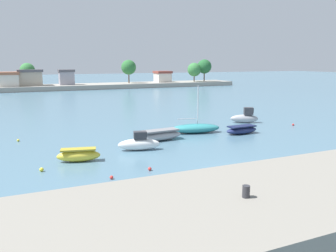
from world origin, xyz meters
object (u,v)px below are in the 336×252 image
(moored_boat_3, at_px, (196,128))
(moored_boat_5, at_px, (245,117))
(moored_boat_1, at_px, (139,143))
(moored_boat_4, at_px, (242,130))
(moored_boat_0, at_px, (79,155))
(mooring_buoy_1, at_px, (18,140))
(mooring_bollard, at_px, (246,191))
(mooring_buoy_2, at_px, (112,177))
(mooring_buoy_4, at_px, (42,170))
(mooring_buoy_0, at_px, (293,125))
(moored_boat_2, at_px, (160,135))
(mooring_buoy_3, at_px, (150,169))

(moored_boat_3, relative_size, moored_boat_5, 1.60)
(moored_boat_1, height_order, moored_boat_4, moored_boat_1)
(moored_boat_0, height_order, mooring_buoy_1, moored_boat_0)
(mooring_bollard, height_order, mooring_buoy_2, mooring_bollard)
(moored_boat_1, height_order, mooring_buoy_4, moored_boat_1)
(moored_boat_3, relative_size, mooring_buoy_0, 21.74)
(moored_boat_1, relative_size, moored_boat_2, 0.81)
(moored_boat_0, height_order, moored_boat_2, moored_boat_2)
(moored_boat_4, bearing_deg, mooring_buoy_0, 6.02)
(moored_boat_3, bearing_deg, moored_boat_2, -148.15)
(moored_boat_2, relative_size, mooring_buoy_0, 18.00)
(moored_boat_4, distance_m, mooring_buoy_0, 8.82)
(mooring_buoy_2, distance_m, mooring_buoy_4, 5.59)
(mooring_bollard, xyz_separation_m, mooring_buoy_0, (22.98, 21.16, -2.46))
(moored_boat_5, xyz_separation_m, mooring_buoy_0, (4.20, -4.16, -0.59))
(mooring_buoy_1, bearing_deg, mooring_bollard, -72.11)
(moored_boat_1, height_order, mooring_buoy_3, moored_boat_1)
(moored_boat_2, bearing_deg, mooring_bollard, -108.37)
(moored_boat_0, relative_size, moored_boat_2, 0.74)
(moored_boat_5, bearing_deg, mooring_buoy_4, -130.26)
(moored_boat_1, relative_size, mooring_buoy_0, 14.64)
(moored_boat_1, xyz_separation_m, moored_boat_2, (3.26, 2.85, -0.11))
(moored_boat_3, distance_m, mooring_buoy_0, 13.18)
(moored_boat_0, height_order, moored_boat_5, moored_boat_5)
(mooring_buoy_1, bearing_deg, mooring_buoy_3, -58.69)
(mooring_buoy_4, bearing_deg, moored_boat_1, 19.05)
(mooring_bollard, bearing_deg, moored_boat_1, 84.99)
(moored_boat_4, height_order, mooring_buoy_1, moored_boat_4)
(moored_boat_0, xyz_separation_m, moored_boat_4, (18.32, 3.58, -0.08))
(moored_boat_0, distance_m, mooring_buoy_3, 6.28)
(moored_boat_2, height_order, mooring_buoy_1, moored_boat_2)
(mooring_buoy_2, bearing_deg, mooring_bollard, -75.78)
(moored_boat_4, height_order, mooring_buoy_2, moored_boat_4)
(moored_boat_5, relative_size, mooring_buoy_4, 11.94)
(moored_boat_0, height_order, mooring_buoy_4, moored_boat_0)
(moored_boat_0, xyz_separation_m, moored_boat_3, (13.91, 6.06, 0.01))
(mooring_bollard, distance_m, moored_boat_2, 21.16)
(mooring_bollard, xyz_separation_m, moored_boat_4, (14.27, 19.83, -2.16))
(moored_boat_3, bearing_deg, mooring_bollard, -101.69)
(mooring_bollard, height_order, moored_boat_5, mooring_bollard)
(moored_boat_5, bearing_deg, mooring_bollard, -99.22)
(moored_boat_3, distance_m, moored_boat_4, 5.06)
(moored_boat_1, relative_size, mooring_buoy_1, 15.89)
(moored_boat_1, bearing_deg, moored_boat_4, 23.59)
(mooring_buoy_0, distance_m, mooring_buoy_2, 27.70)
(mooring_buoy_0, bearing_deg, moored_boat_4, -171.27)
(mooring_buoy_2, bearing_deg, moored_boat_5, 33.54)
(moored_boat_5, bearing_deg, mooring_buoy_1, -153.66)
(mooring_buoy_0, height_order, mooring_buoy_1, mooring_buoy_0)
(moored_boat_1, xyz_separation_m, mooring_buoy_3, (-1.29, -5.96, -0.50))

